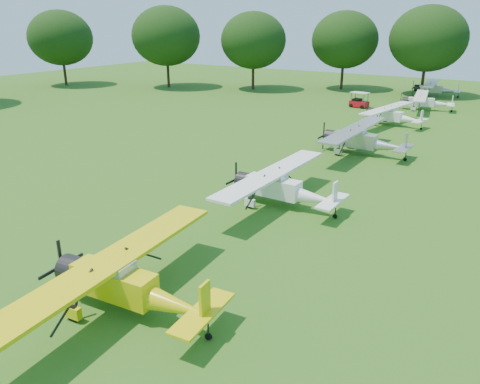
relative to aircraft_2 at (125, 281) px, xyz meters
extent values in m
plane|color=#305B16|center=(-1.24, 7.50, -1.37)|extent=(160.00, 160.00, 0.00)
cylinder|color=black|center=(-3.37, 64.24, 1.00)|extent=(0.44, 0.44, 4.74)
ellipsoid|color=black|center=(-3.37, 64.24, 6.79)|extent=(11.05, 11.05, 9.39)
cylinder|color=black|center=(-15.99, 64.04, 0.87)|extent=(0.44, 0.44, 4.49)
ellipsoid|color=black|center=(-15.99, 64.04, 6.35)|extent=(10.47, 10.47, 8.90)
cylinder|color=black|center=(-28.14, 56.00, 0.85)|extent=(0.44, 0.44, 4.44)
ellipsoid|color=black|center=(-28.14, 56.00, 6.27)|extent=(10.36, 10.36, 8.80)
cylinder|color=black|center=(-41.41, 50.42, 1.02)|extent=(0.44, 0.44, 4.77)
ellipsoid|color=black|center=(-41.41, 50.42, 6.85)|extent=(11.14, 11.14, 9.47)
cylinder|color=black|center=(-58.27, 42.80, 0.91)|extent=(0.44, 0.44, 4.56)
ellipsoid|color=black|center=(-58.27, 42.80, 6.48)|extent=(10.64, 10.64, 9.04)
cube|color=#DCCF09|center=(-0.56, -0.05, -0.20)|extent=(3.66, 1.39, 1.17)
cone|color=#DCCF09|center=(2.45, 0.23, -0.37)|extent=(3.21, 1.29, 1.01)
cube|color=#8CA5B2|center=(-0.67, -0.06, 0.42)|extent=(1.88, 1.19, 0.61)
cylinder|color=black|center=(-2.67, -0.25, -0.20)|extent=(1.11, 1.25, 1.16)
cube|color=black|center=(-3.39, -0.31, -0.20)|extent=(0.08, 0.14, 2.35)
cube|color=#DCCF09|center=(-0.67, -0.06, 0.70)|extent=(2.70, 11.95, 0.16)
cube|color=#DCCF09|center=(3.56, 0.33, 0.19)|extent=(0.17, 0.62, 1.45)
cube|color=#DCCF09|center=(3.45, 0.32, -0.31)|extent=(1.23, 3.20, 0.10)
cylinder|color=black|center=(-1.32, -1.52, -1.04)|extent=(0.68, 0.24, 0.67)
cylinder|color=black|center=(-1.57, 1.26, -1.04)|extent=(0.68, 0.24, 0.67)
cylinder|color=black|center=(3.67, 0.34, -1.24)|extent=(0.28, 0.11, 0.27)
cube|color=white|center=(-0.73, 13.10, -0.24)|extent=(3.45, 1.04, 1.13)
cone|color=white|center=(2.18, 13.09, -0.40)|extent=(3.02, 0.98, 0.97)
cube|color=#8CA5B2|center=(-0.83, 13.10, 0.35)|extent=(1.73, 1.00, 0.59)
cylinder|color=black|center=(-2.77, 13.11, -0.24)|extent=(0.98, 1.13, 1.12)
cube|color=black|center=(-3.47, 13.12, -0.24)|extent=(0.07, 0.13, 2.26)
cube|color=white|center=(-0.83, 13.10, 0.62)|extent=(1.62, 11.43, 0.15)
cube|color=white|center=(3.26, 13.08, 0.14)|extent=(0.11, 0.59, 1.40)
cube|color=white|center=(3.15, 13.09, -0.35)|extent=(0.93, 3.02, 0.10)
cylinder|color=black|center=(-1.59, 11.76, -1.05)|extent=(0.65, 0.18, 0.65)
cylinder|color=black|center=(-1.58, 14.45, -1.05)|extent=(0.65, 0.18, 0.65)
cylinder|color=black|center=(3.37, 13.08, -1.24)|extent=(0.26, 0.09, 0.26)
cube|color=#B7B7BB|center=(-0.54, 27.14, -0.19)|extent=(3.62, 1.09, 1.19)
cone|color=#B7B7BB|center=(2.51, 27.12, -0.35)|extent=(3.17, 1.03, 1.02)
cube|color=#8CA5B2|center=(-0.65, 27.14, 0.44)|extent=(1.81, 1.05, 0.62)
cylinder|color=black|center=(-2.68, 27.14, -0.19)|extent=(1.02, 1.18, 1.18)
cube|color=black|center=(-3.42, 27.14, -0.19)|extent=(0.07, 0.14, 2.37)
cube|color=#B7B7BB|center=(-0.65, 27.14, 0.72)|extent=(1.68, 11.98, 0.16)
cube|color=#B7B7BB|center=(3.64, 27.12, 0.21)|extent=(0.12, 0.62, 1.47)
cube|color=#B7B7BB|center=(3.53, 27.12, -0.30)|extent=(0.97, 3.17, 0.10)
cylinder|color=black|center=(-1.45, 25.73, -1.03)|extent=(0.68, 0.18, 0.68)
cylinder|color=black|center=(-1.44, 28.55, -1.03)|extent=(0.68, 0.18, 0.68)
cylinder|color=black|center=(3.76, 27.12, -1.24)|extent=(0.27, 0.09, 0.27)
cube|color=white|center=(-1.52, 40.25, -0.34)|extent=(3.26, 1.42, 1.03)
cone|color=white|center=(1.11, 39.84, -0.49)|extent=(2.86, 1.31, 0.89)
cube|color=#8CA5B2|center=(-1.62, 40.27, 0.20)|extent=(1.70, 1.14, 0.54)
cylinder|color=black|center=(-3.37, 40.54, -0.34)|extent=(1.04, 1.15, 1.02)
cube|color=black|center=(-4.00, 40.64, -0.34)|extent=(0.08, 0.13, 2.07)
cube|color=white|center=(-1.62, 40.27, 0.45)|extent=(3.04, 10.54, 0.14)
cube|color=white|center=(2.08, 39.69, 0.01)|extent=(0.18, 0.55, 1.28)
cube|color=white|center=(1.98, 39.70, -0.44)|extent=(1.26, 2.85, 0.09)
cylinder|color=black|center=(-2.49, 39.16, -1.08)|extent=(0.61, 0.25, 0.59)
cylinder|color=black|center=(-2.11, 41.59, -1.08)|extent=(0.61, 0.25, 0.59)
cylinder|color=black|center=(2.18, 39.67, -1.25)|extent=(0.25, 0.11, 0.24)
cube|color=white|center=(-0.56, 51.39, -0.36)|extent=(3.20, 1.43, 1.02)
cone|color=white|center=(2.01, 51.83, -0.50)|extent=(2.82, 1.32, 0.87)
cube|color=#8CA5B2|center=(-0.66, 51.37, 0.18)|extent=(1.67, 1.14, 0.53)
cylinder|color=black|center=(-2.37, 51.08, -0.36)|extent=(1.03, 1.14, 1.01)
cube|color=black|center=(-2.99, 50.97, -0.36)|extent=(0.08, 0.12, 2.03)
cube|color=white|center=(-0.66, 51.37, 0.42)|extent=(3.11, 10.34, 0.14)
cube|color=white|center=(2.96, 51.99, -0.02)|extent=(0.19, 0.54, 1.26)
cube|color=white|center=(2.87, 51.98, -0.45)|extent=(1.27, 2.81, 0.09)
cylinder|color=black|center=(-1.12, 50.07, -1.08)|extent=(0.60, 0.25, 0.58)
cylinder|color=black|center=(-1.53, 52.45, -1.08)|extent=(0.60, 0.25, 0.58)
cylinder|color=black|center=(3.06, 52.01, -1.26)|extent=(0.24, 0.12, 0.23)
cube|color=#B7B7BB|center=(-2.01, 64.14, -0.31)|extent=(3.31, 1.30, 1.06)
cone|color=#B7B7BB|center=(0.69, 64.43, -0.47)|extent=(2.90, 1.21, 0.91)
cube|color=#8CA5B2|center=(-2.11, 64.12, 0.24)|extent=(1.70, 1.09, 0.55)
cylinder|color=black|center=(-3.91, 63.93, -0.31)|extent=(1.01, 1.14, 1.05)
cube|color=black|center=(-4.56, 63.86, -0.31)|extent=(0.07, 0.13, 2.11)
cube|color=#B7B7BB|center=(-2.11, 64.12, 0.49)|extent=(2.60, 10.77, 0.14)
cube|color=#B7B7BB|center=(1.69, 64.54, 0.04)|extent=(0.16, 0.56, 1.31)
cube|color=#B7B7BB|center=(1.59, 64.53, -0.42)|extent=(1.16, 2.90, 0.09)
cylinder|color=black|center=(-2.68, 62.80, -1.07)|extent=(0.62, 0.23, 0.60)
cylinder|color=black|center=(-2.95, 65.30, -1.07)|extent=(0.62, 0.23, 0.60)
cylinder|color=black|center=(1.79, 64.55, -1.25)|extent=(0.25, 0.11, 0.24)
cube|color=red|center=(-7.73, 48.94, -0.90)|extent=(2.48, 1.60, 0.74)
cube|color=black|center=(-8.04, 48.99, -0.48)|extent=(1.11, 1.29, 0.47)
cube|color=white|center=(-7.73, 48.94, 0.54)|extent=(2.39, 1.69, 0.08)
cylinder|color=black|center=(-8.61, 48.42, -1.14)|extent=(0.48, 0.22, 0.46)
cylinder|color=black|center=(-8.41, 49.70, -1.14)|extent=(0.48, 0.22, 0.46)
cylinder|color=black|center=(-7.05, 48.18, -1.14)|extent=(0.48, 0.22, 0.46)
cylinder|color=black|center=(-6.85, 49.46, -1.14)|extent=(0.48, 0.22, 0.46)
camera|label=1|loc=(12.13, -10.75, 9.44)|focal=35.00mm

